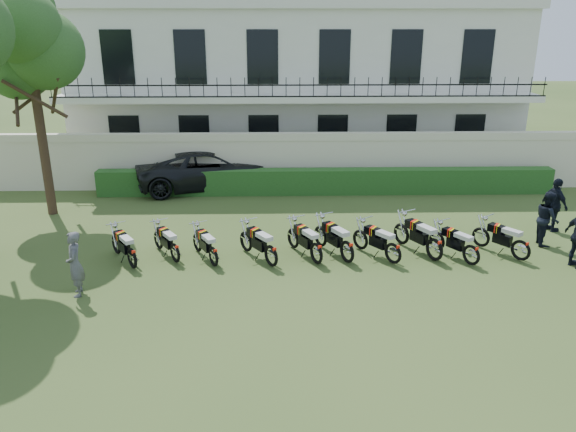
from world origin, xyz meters
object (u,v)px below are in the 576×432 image
motorcycle_5 (347,246)px  inspector (75,264)px  motorcycle_0 (132,253)px  motorcycle_2 (213,252)px  motorcycle_6 (393,248)px  officer_5 (555,205)px  officer_4 (547,218)px  tree_west_near (29,42)px  motorcycle_1 (175,248)px  motorcycle_9 (521,245)px  motorcycle_8 (472,250)px  suv (208,169)px  motorcycle_3 (271,251)px  motorcycle_7 (435,244)px  motorcycle_4 (316,248)px

motorcycle_5 → inspector: 7.25m
motorcycle_5 → inspector: size_ratio=1.09×
motorcycle_0 → motorcycle_2: 2.24m
motorcycle_6 → officer_5: officer_5 is taller
motorcycle_2 → officer_4: size_ratio=0.96×
tree_west_near → motorcycle_2: 9.51m
motorcycle_1 → motorcycle_0: bearing=165.2°
motorcycle_9 → officer_5: bearing=13.1°
motorcycle_8 → officer_5: 4.50m
motorcycle_1 → officer_5: bearing=-22.3°
suv → inspector: bearing=152.4°
motorcycle_3 → motorcycle_7: motorcycle_7 is taller
tree_west_near → officer_5: size_ratio=4.45×
motorcycle_7 → suv: 10.58m
motorcycle_5 → motorcycle_8: bearing=-32.3°
motorcycle_4 → inspector: (-6.14, -1.71, 0.35)m
motorcycle_4 → motorcycle_7: 3.40m
motorcycle_1 → inspector: inspector is taller
motorcycle_9 → motorcycle_8: bearing=153.9°
motorcycle_0 → inspector: inspector is taller
motorcycle_8 → motorcycle_9: bearing=-21.7°
motorcycle_0 → suv: size_ratio=0.28×
motorcycle_5 → suv: suv is taller
motorcycle_3 → officer_5: bearing=-18.2°
motorcycle_5 → motorcycle_8: motorcycle_5 is taller
motorcycle_7 → suv: (-7.29, 7.66, 0.27)m
motorcycle_7 → motorcycle_9: bearing=-29.5°
motorcycle_4 → motorcycle_8: 4.36m
motorcycle_4 → motorcycle_9: size_ratio=1.11×
motorcycle_9 → suv: 12.45m
motorcycle_3 → officer_5: size_ratio=0.94×
motorcycle_2 → motorcycle_3: (1.61, -0.05, 0.04)m
motorcycle_1 → motorcycle_2: 1.15m
motorcycle_6 → suv: suv is taller
motorcycle_3 → tree_west_near: bearing=114.2°
motorcycle_8 → suv: suv is taller
motorcycle_5 → officer_5: 7.47m
motorcycle_9 → officer_4: (1.28, 1.27, 0.36)m
officer_4 → motorcycle_1: bearing=106.5°
motorcycle_4 → motorcycle_6: (2.17, -0.04, -0.01)m
motorcycle_4 → suv: suv is taller
motorcycle_1 → officer_5: (11.94, 2.33, 0.44)m
motorcycle_0 → officer_4: size_ratio=0.94×
tree_west_near → motorcycle_1: size_ratio=5.13×
motorcycle_9 → inspector: bearing=152.0°
motorcycle_1 → motorcycle_5: motorcycle_5 is taller
tree_west_near → motorcycle_8: 15.28m
motorcycle_5 → officer_5: size_ratio=1.04×
motorcycle_4 → motorcycle_7: bearing=-25.2°
tree_west_near → officer_4: size_ratio=4.68×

